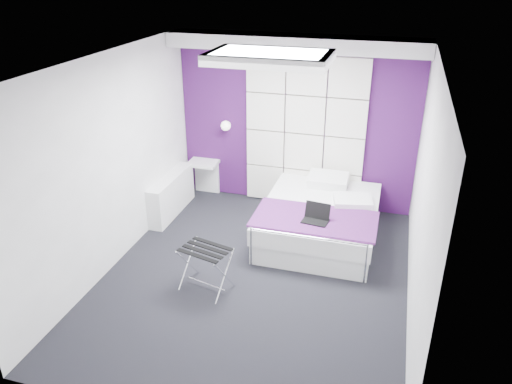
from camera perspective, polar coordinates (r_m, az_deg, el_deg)
floor at (r=6.19m, az=-0.12°, el=-9.73°), size 4.40×4.40×0.00m
ceiling at (r=5.15m, az=-0.15°, el=14.66°), size 4.40×4.40×0.00m
wall_back at (r=7.55m, az=4.58°, el=7.86°), size 3.60×0.00×3.60m
wall_left at (r=6.25m, az=-16.21°, el=3.14°), size 0.00×4.40×4.40m
wall_right at (r=5.37m, az=18.63°, el=-0.90°), size 0.00×4.40×4.40m
accent_wall at (r=7.54m, az=4.56°, el=7.84°), size 3.58×0.02×2.58m
soffit at (r=7.04m, az=4.49°, el=16.63°), size 3.58×0.50×0.20m
headboard at (r=7.51m, az=5.58°, el=6.68°), size 1.80×0.08×2.30m
skylight at (r=5.73m, az=1.59°, el=15.23°), size 1.36×0.86×0.12m
wall_lamp at (r=7.71m, az=-3.38°, el=7.66°), size 0.15×0.15×0.15m
radiator at (r=7.63m, az=-9.63°, el=-0.31°), size 0.22×1.20×0.60m
bed at (r=6.93m, az=7.30°, el=-3.07°), size 1.57×1.89×0.67m
nightstand at (r=8.03m, az=-6.06°, el=3.32°), size 0.46×0.36×0.05m
luggage_rack at (r=5.89m, az=-5.74°, el=-8.72°), size 0.54×0.40×0.53m
laptop at (r=6.33m, az=6.87°, el=-2.80°), size 0.32×0.23×0.23m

